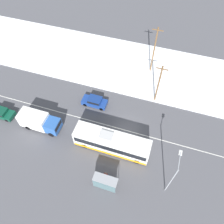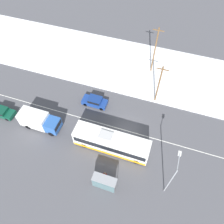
# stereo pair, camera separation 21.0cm
# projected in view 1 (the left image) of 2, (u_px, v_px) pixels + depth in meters

# --- Properties ---
(ground_plane) EXTENTS (120.00, 120.00, 0.00)m
(ground_plane) POSITION_uv_depth(u_px,v_px,m) (127.00, 131.00, 33.68)
(ground_plane) COLOR #4C4C51
(snow_lot) EXTENTS (80.00, 14.56, 0.12)m
(snow_lot) POSITION_uv_depth(u_px,v_px,m) (147.00, 70.00, 41.47)
(snow_lot) COLOR white
(snow_lot) RESTS_ON ground_plane
(lane_marking_center) EXTENTS (60.00, 0.12, 0.00)m
(lane_marking_center) POSITION_uv_depth(u_px,v_px,m) (127.00, 131.00, 33.68)
(lane_marking_center) COLOR silver
(lane_marking_center) RESTS_ON ground_plane
(city_bus) EXTENTS (10.78, 2.57, 3.29)m
(city_bus) POSITION_uv_depth(u_px,v_px,m) (112.00, 143.00, 30.68)
(city_bus) COLOR white
(city_bus) RESTS_ON ground_plane
(box_truck) EXTENTS (6.19, 2.30, 2.82)m
(box_truck) POSITION_uv_depth(u_px,v_px,m) (39.00, 121.00, 32.84)
(box_truck) COLOR silver
(box_truck) RESTS_ON ground_plane
(sedan_car) EXTENTS (4.16, 1.80, 1.55)m
(sedan_car) POSITION_uv_depth(u_px,v_px,m) (95.00, 101.00, 35.97)
(sedan_car) COLOR navy
(sedan_car) RESTS_ON ground_plane
(parked_car_near_truck) EXTENTS (4.12, 1.80, 1.36)m
(parked_car_near_truck) POSITION_uv_depth(u_px,v_px,m) (1.00, 113.00, 34.76)
(parked_car_near_truck) COLOR #0F4733
(parked_car_near_truck) RESTS_ON ground_plane
(pedestrian_at_stop) EXTENTS (0.56, 0.25, 1.57)m
(pedestrian_at_stop) POSITION_uv_depth(u_px,v_px,m) (106.00, 175.00, 28.64)
(pedestrian_at_stop) COLOR #23232D
(pedestrian_at_stop) RESTS_ON ground_plane
(bus_shelter) EXTENTS (3.10, 1.20, 2.40)m
(bus_shelter) POSITION_uv_depth(u_px,v_px,m) (105.00, 183.00, 27.26)
(bus_shelter) COLOR gray
(bus_shelter) RESTS_ON ground_plane
(streetlamp) EXTENTS (0.36, 2.52, 7.09)m
(streetlamp) POSITION_uv_depth(u_px,v_px,m) (173.00, 174.00, 25.05)
(streetlamp) COLOR #9EA3A8
(streetlamp) RESTS_ON ground_plane
(utility_pole_roadside) EXTENTS (1.80, 0.24, 7.63)m
(utility_pole_roadside) POSITION_uv_depth(u_px,v_px,m) (158.00, 84.00, 33.97)
(utility_pole_roadside) COLOR brown
(utility_pole_roadside) RESTS_ON ground_plane
(utility_pole_snowlot) EXTENTS (1.80, 0.24, 9.19)m
(utility_pole_snowlot) POSITION_uv_depth(u_px,v_px,m) (154.00, 50.00, 37.48)
(utility_pole_snowlot) COLOR brown
(utility_pole_snowlot) RESTS_ON ground_plane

